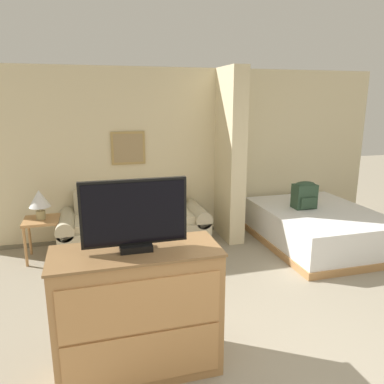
% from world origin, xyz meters
% --- Properties ---
extents(wall_back, '(6.40, 0.16, 2.60)m').
position_xyz_m(wall_back, '(-0.00, 3.68, 1.29)').
color(wall_back, beige).
rests_on(wall_back, ground_plane).
extents(wall_partition_pillar, '(0.24, 0.74, 2.60)m').
position_xyz_m(wall_partition_pillar, '(0.52, 3.26, 1.30)').
color(wall_partition_pillar, beige).
rests_on(wall_partition_pillar, ground_plane).
extents(couch, '(2.13, 0.84, 0.85)m').
position_xyz_m(couch, '(-0.98, 3.20, 0.31)').
color(couch, '#B7AD8E').
rests_on(couch, ground_plane).
extents(coffee_table, '(0.73, 0.47, 0.41)m').
position_xyz_m(coffee_table, '(-1.04, 2.27, 0.36)').
color(coffee_table, '#B27F4C').
rests_on(coffee_table, ground_plane).
extents(side_table, '(0.46, 0.46, 0.57)m').
position_xyz_m(side_table, '(-2.23, 3.12, 0.48)').
color(side_table, '#B27F4C').
rests_on(side_table, ground_plane).
extents(table_lamp, '(0.28, 0.28, 0.40)m').
position_xyz_m(table_lamp, '(-2.23, 3.12, 0.84)').
color(table_lamp, tan).
rests_on(table_lamp, side_table).
extents(tv_dresser, '(1.28, 0.53, 1.04)m').
position_xyz_m(tv_dresser, '(-1.27, 0.59, 0.52)').
color(tv_dresser, '#B27F4C').
rests_on(tv_dresser, ground_plane).
extents(tv, '(0.78, 0.16, 0.54)m').
position_xyz_m(tv, '(-1.27, 0.59, 1.31)').
color(tv, black).
rests_on(tv, tv_dresser).
extents(bed, '(1.57, 2.02, 0.54)m').
position_xyz_m(bed, '(1.68, 2.58, 0.28)').
color(bed, '#B27F4C').
rests_on(bed, ground_plane).
extents(backpack, '(0.33, 0.25, 0.41)m').
position_xyz_m(backpack, '(1.52, 2.73, 0.75)').
color(backpack, '#2D4733').
rests_on(backpack, bed).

